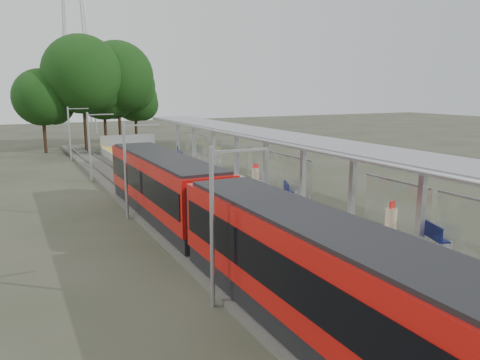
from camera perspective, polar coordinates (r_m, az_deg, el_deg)
name	(u,v)px	position (r m, az deg, el deg)	size (l,w,h in m)	color
trackbed	(154,209)	(28.35, -10.46, -3.50)	(3.00, 70.00, 0.24)	#59544C
platform	(223,195)	(29.78, -2.15, -1.86)	(6.00, 50.00, 1.00)	gray
tactile_strip	(184,191)	(28.73, -6.79, -1.37)	(0.60, 50.00, 0.02)	gold
end_fence	(128,140)	(53.04, -13.48, 4.76)	(6.00, 0.10, 1.20)	#9EA0A5
train	(215,214)	(19.53, -3.05, -4.12)	(2.74, 27.60, 3.62)	black
canopy	(276,142)	(26.56, 4.40, 4.64)	(3.27, 38.00, 3.66)	#9EA0A5
pylon	(73,11)	(81.04, -19.67, 18.87)	(8.00, 4.00, 38.00)	#9EA0A5
tree_cluster	(98,83)	(58.92, -16.96, 11.25)	(17.84, 13.32, 13.18)	#382316
catenary_masts	(127,167)	(26.41, -13.62, 1.50)	(2.08, 48.16, 5.40)	#9EA0A5
bench_near	(433,235)	(19.90, 22.51, -6.20)	(0.97, 1.58, 1.04)	#101751
bench_mid	(288,189)	(27.12, 5.82, -1.08)	(0.88, 1.38, 0.91)	#101751
bench_far	(179,151)	(42.97, -7.46, 3.53)	(0.99, 1.71, 1.12)	#101751
info_pillar_near	(390,229)	(19.09, 17.87, -5.67)	(0.44, 0.44, 1.94)	beige
info_pillar_far	(255,180)	(28.01, 1.89, -0.04)	(0.40, 0.40, 1.76)	beige
litter_bin	(259,187)	(27.89, 2.29, -0.86)	(0.39, 0.39, 0.80)	#9EA0A5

